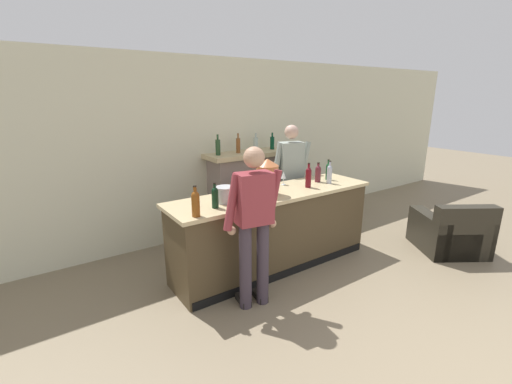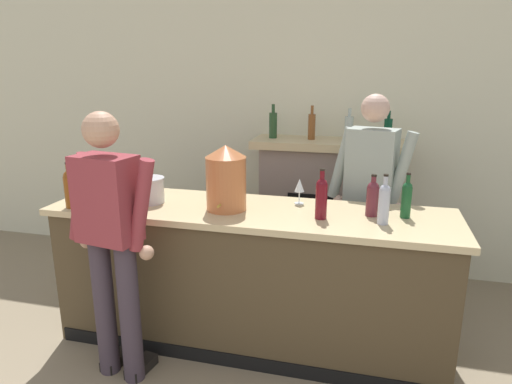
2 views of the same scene
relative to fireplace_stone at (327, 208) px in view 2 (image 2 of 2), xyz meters
The scene contains 15 objects.
wall_back_panel 0.78m from the fireplace_stone, 128.90° to the left, with size 12.00×0.07×2.75m.
bar_counter 1.34m from the fireplace_stone, 107.97° to the right, with size 2.78×0.74×1.02m.
fireplace_stone is the anchor object (origin of this frame).
person_customer 2.18m from the fireplace_stone, 121.32° to the right, with size 0.65×0.35×1.72m.
person_bartender 0.81m from the fireplace_stone, 59.32° to the right, with size 0.64×0.37×1.77m.
copper_dispenser 1.53m from the fireplace_stone, 113.16° to the right, with size 0.28×0.31×0.44m.
ice_bucket_steel 1.78m from the fireplace_stone, 131.36° to the right, with size 0.22×0.22×0.18m.
wine_bottle_chardonnay_pale 2.28m from the fireplace_stone, 136.43° to the right, with size 0.08×0.08×0.32m.
wine_bottle_burgundy_dark 1.43m from the fireplace_stone, 86.36° to the right, with size 0.08×0.08×0.33m.
wine_bottle_port_short 1.51m from the fireplace_stone, 70.84° to the right, with size 0.07×0.07×0.32m.
wine_bottle_riesling_slim 1.35m from the fireplace_stone, 71.57° to the right, with size 0.08×0.08×0.28m.
wine_bottle_merlot_tall 1.42m from the fireplace_stone, 62.81° to the right, with size 0.06×0.06×0.30m.
wine_bottle_rose_blush 1.99m from the fireplace_stone, 133.36° to the right, with size 0.07×0.07×0.28m.
wine_glass_back_row 1.36m from the fireplace_stone, 126.73° to the right, with size 0.08×0.08×0.17m.
wine_glass_mid_counter 1.17m from the fireplace_stone, 95.44° to the right, with size 0.07×0.07×0.18m.
Camera 2 is at (0.59, -0.09, 1.96)m, focal length 32.00 mm.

